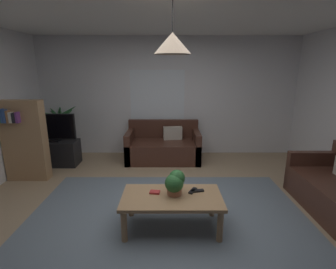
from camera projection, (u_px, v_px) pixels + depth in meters
name	position (u px, v px, depth m)	size (l,w,h in m)	color
floor	(168.00, 218.00, 3.30)	(5.65, 5.29, 0.02)	#9E8466
rug	(168.00, 226.00, 3.11)	(3.67, 2.91, 0.01)	slate
wall_back	(168.00, 97.00, 5.56)	(5.77, 0.06, 2.58)	silver
ceiling	(168.00, 1.00, 2.65)	(5.65, 5.29, 0.02)	white
window_pane	(158.00, 96.00, 5.53)	(1.19, 0.01, 1.13)	white
couch_under_window	(164.00, 147.00, 5.33)	(1.53, 0.82, 0.82)	#47281E
coffee_table	(172.00, 201.00, 3.00)	(1.19, 0.64, 0.43)	#A87F56
book_on_table_0	(155.00, 192.00, 3.05)	(0.12, 0.08, 0.02)	#B22D2D
remote_on_table_0	(193.00, 191.00, 3.08)	(0.05, 0.16, 0.02)	black
remote_on_table_1	(198.00, 191.00, 3.08)	(0.05, 0.16, 0.02)	black
potted_plant_on_table	(176.00, 182.00, 2.97)	(0.24, 0.25, 0.30)	#B77051
tv_stand	(56.00, 153.00, 5.07)	(0.90, 0.44, 0.50)	black
tv	(53.00, 127.00, 4.92)	(0.90, 0.16, 0.56)	black
potted_palm_corner	(62.00, 131.00, 5.49)	(0.91, 0.87, 1.19)	beige
bookshelf_corner	(25.00, 140.00, 4.29)	(0.70, 0.31, 1.40)	#A87F56
pendant_lamp	(173.00, 43.00, 2.55)	(0.39, 0.39, 0.54)	black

